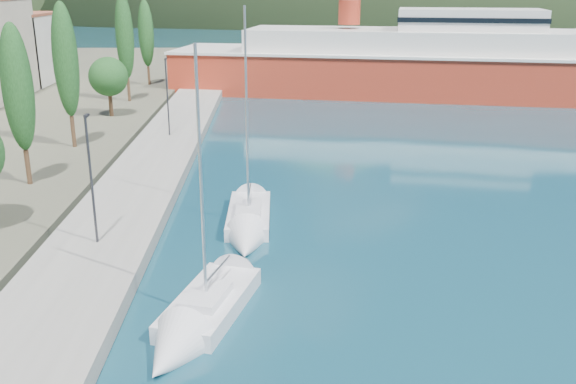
{
  "coord_description": "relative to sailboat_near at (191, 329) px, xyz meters",
  "views": [
    {
      "loc": [
        -0.6,
        -13.37,
        12.49
      ],
      "look_at": [
        0.0,
        14.0,
        3.5
      ],
      "focal_mm": 40.0,
      "sensor_mm": 36.0,
      "label": 1
    }
  ],
  "objects": [
    {
      "name": "ground",
      "position": [
        3.74,
        112.4,
        -0.31
      ],
      "size": [
        1400.0,
        1400.0,
        0.0
      ],
      "primitive_type": "plane",
      "color": "#144152"
    },
    {
      "name": "quay",
      "position": [
        -5.26,
        18.4,
        0.09
      ],
      "size": [
        5.0,
        88.0,
        0.8
      ],
      "primitive_type": "cube",
      "color": "gray",
      "rests_on": "ground"
    },
    {
      "name": "tree_row",
      "position": [
        -11.89,
        23.17,
        5.61
      ],
      "size": [
        3.82,
        64.13,
        10.73
      ],
      "color": "#47301E",
      "rests_on": "land_strip"
    },
    {
      "name": "lamp_posts",
      "position": [
        -5.26,
        7.43,
        3.77
      ],
      "size": [
        0.15,
        44.51,
        6.06
      ],
      "color": "#2D2D33",
      "rests_on": "quay"
    },
    {
      "name": "sailboat_near",
      "position": [
        0.0,
        0.0,
        0.0
      ],
      "size": [
        4.54,
        8.31,
        11.44
      ],
      "color": "silver",
      "rests_on": "ground"
    },
    {
      "name": "sailboat_mid",
      "position": [
        1.71,
        9.96,
        -0.01
      ],
      "size": [
        2.3,
        8.55,
        12.28
      ],
      "color": "silver",
      "rests_on": "ground"
    },
    {
      "name": "ferry",
      "position": [
        19.55,
        53.05,
        3.07
      ],
      "size": [
        57.11,
        22.97,
        11.1
      ],
      "color": "#B1331E",
      "rests_on": "ground"
    }
  ]
}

